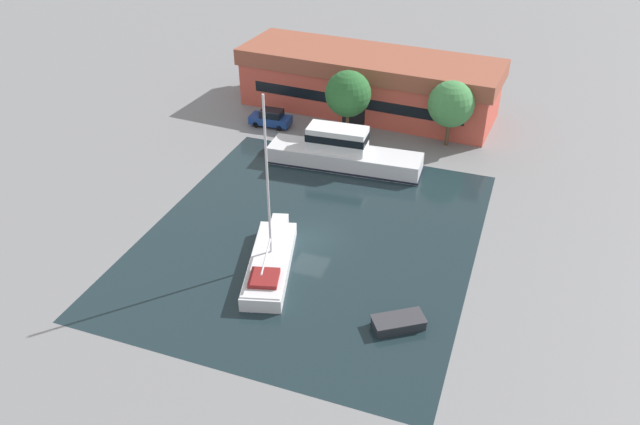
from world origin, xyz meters
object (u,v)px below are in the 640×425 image
sailboat_moored (270,261)px  small_dinghy (398,322)px  quay_tree_near_building (451,104)px  warehouse_building (368,82)px  quay_tree_by_water (348,94)px  parked_car (271,118)px  motor_cruiser (342,153)px

sailboat_moored → small_dinghy: size_ratio=3.58×
quay_tree_near_building → sailboat_moored: size_ratio=0.50×
warehouse_building → quay_tree_by_water: size_ratio=4.05×
parked_car → sailboat_moored: size_ratio=0.33×
quay_tree_near_building → parked_car: (-17.38, -1.71, -3.30)m
sailboat_moored → warehouse_building: bearing=77.4°
parked_car → small_dinghy: (19.04, -24.09, -0.50)m
quay_tree_by_water → sailboat_moored: bearing=-86.6°
warehouse_building → sailboat_moored: (1.37, -28.65, -2.40)m
warehouse_building → quay_tree_by_water: (0.11, -7.35, 1.53)m
sailboat_moored → small_dinghy: 10.10m
quay_tree_by_water → small_dinghy: (10.99, -24.01, -4.21)m
parked_car → sailboat_moored: 23.32m
quay_tree_near_building → quay_tree_by_water: bearing=-169.1°
parked_car → small_dinghy: parked_car is taller
motor_cruiser → small_dinghy: 20.93m
warehouse_building → quay_tree_by_water: 7.51m
quay_tree_by_water → motor_cruiser: 6.51m
small_dinghy → quay_tree_by_water: bearing=171.0°
parked_car → quay_tree_by_water: bearing=-92.1°
quay_tree_near_building → sailboat_moored: 24.71m
warehouse_building → quay_tree_near_building: quay_tree_near_building is taller
motor_cruiser → quay_tree_by_water: bearing=10.4°
parked_car → sailboat_moored: sailboat_moored is taller
warehouse_building → parked_car: bearing=-133.7°
motor_cruiser → small_dinghy: size_ratio=3.94×
small_dinghy → motor_cruiser: bearing=174.0°
motor_cruiser → warehouse_building: bearing=3.3°
warehouse_building → sailboat_moored: size_ratio=2.16×
warehouse_building → quay_tree_near_building: 11.01m
quay_tree_near_building → motor_cruiser: 11.20m
quay_tree_near_building → sailboat_moored: bearing=-109.2°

